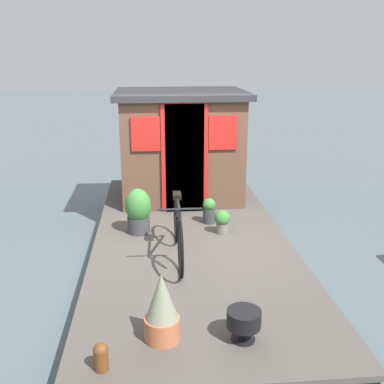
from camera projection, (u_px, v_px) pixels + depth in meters
ground_plane at (191, 262)px, 6.41m from camera, size 60.00×60.00×0.00m
houseboat_deck at (191, 249)px, 6.36m from camera, size 5.94×2.62×0.40m
houseboat_cabin at (181, 144)px, 7.79m from camera, size 1.84×2.16×1.82m
bicycle at (178, 229)px, 5.55m from camera, size 1.66×0.50×0.79m
potted_plant_fern at (162, 309)px, 3.96m from camera, size 0.32×0.32×0.64m
potted_plant_thyme at (209, 211)px, 6.73m from camera, size 0.19×0.19×0.38m
potted_plant_sage at (222, 221)px, 6.35m from camera, size 0.22×0.22×0.33m
potted_plant_lavender at (138, 211)px, 6.33m from camera, size 0.36×0.36×0.64m
charcoal_grill at (244, 320)px, 3.97m from camera, size 0.30×0.30×0.29m
mooring_bollard at (101, 356)px, 3.62m from camera, size 0.12×0.12×0.24m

